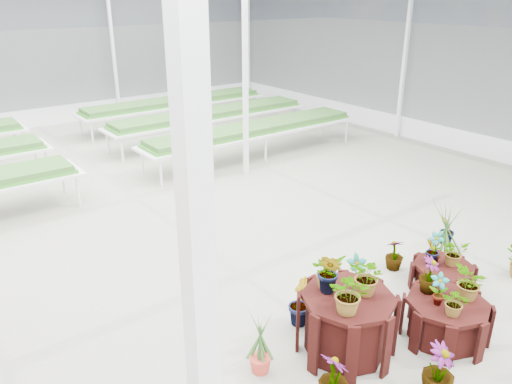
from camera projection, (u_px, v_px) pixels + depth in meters
ground_plane at (241, 285)px, 7.67m from camera, size 24.00×24.00×0.00m
greenhouse_shell at (239, 144)px, 6.83m from camera, size 18.00×24.00×4.50m
steel_frame at (239, 144)px, 6.83m from camera, size 18.00×24.00×4.50m
nursery_benches at (79, 149)px, 12.84m from camera, size 16.00×7.00×0.84m
plinth_tall at (346, 324)px, 6.12m from camera, size 1.28×1.28×0.81m
plinth_mid at (445, 320)px, 6.39m from camera, size 1.19×1.19×0.56m
plinth_low at (442, 277)px, 7.49m from camera, size 0.97×0.97×0.41m
nursery_plants at (405, 281)px, 6.67m from camera, size 4.95×2.91×1.36m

